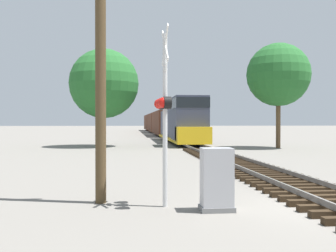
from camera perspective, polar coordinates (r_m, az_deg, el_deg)
name	(u,v)px	position (r m, az deg, el deg)	size (l,w,h in m)	color
freight_train	(160,123)	(66.04, -1.13, 0.44)	(2.86, 70.85, 4.34)	#33384C
crossing_signal_near	(164,106)	(9.85, -0.61, 2.87)	(0.38, 1.01, 4.51)	silver
relay_cabinet	(217,180)	(9.55, 7.09, -7.77)	(0.81, 0.57, 1.51)	slate
utility_pole	(101,65)	(10.56, -9.76, 8.75)	(1.80, 0.28, 7.01)	#4C3A23
tree_far_right	(278,75)	(33.19, 15.72, 7.15)	(5.10, 5.10, 8.50)	brown
tree_mid_background	(104,84)	(34.23, -9.28, 6.09)	(5.94, 5.94, 8.38)	brown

